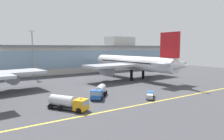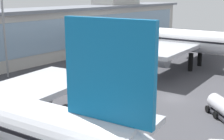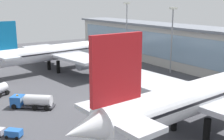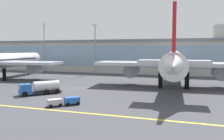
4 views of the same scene
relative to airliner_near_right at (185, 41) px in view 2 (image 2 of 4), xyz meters
name	(u,v)px [view 2 (image 2 of 4)]	position (x,y,z in m)	size (l,w,h in m)	color
ground_plane	(174,99)	(-23.27, -9.56, -6.59)	(201.19, 201.19, 0.00)	#424247
terminal_building	(25,35)	(-21.65, 35.11, 0.82)	(146.70, 14.00, 19.19)	beige
airliner_near_right	(185,41)	(0.00, 0.00, 0.00)	(41.72, 51.52, 18.05)	black
apron_light_mast_centre	(3,15)	(-33.28, 26.04, 6.95)	(1.80, 1.80, 20.20)	gray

